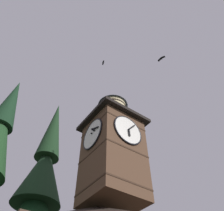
# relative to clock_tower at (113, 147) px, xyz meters

# --- Properties ---
(clock_tower) EXTENTS (3.84, 3.84, 9.20)m
(clock_tower) POSITION_rel_clock_tower_xyz_m (0.00, 0.00, 0.00)
(clock_tower) COLOR brown
(clock_tower) RESTS_ON building_main
(flying_bird_high) EXTENTS (0.31, 0.51, 0.11)m
(flying_bird_high) POSITION_rel_clock_tower_xyz_m (0.43, -1.03, 10.96)
(flying_bird_high) COLOR black
(flying_bird_low) EXTENTS (0.31, 0.73, 0.16)m
(flying_bird_low) POSITION_rel_clock_tower_xyz_m (-2.37, 3.84, 8.00)
(flying_bird_low) COLOR black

